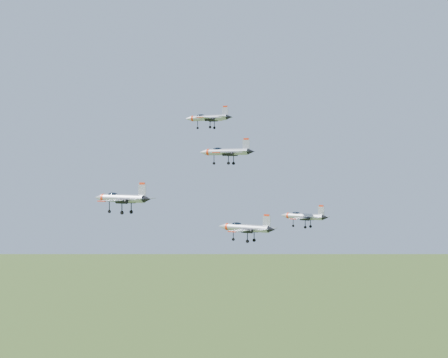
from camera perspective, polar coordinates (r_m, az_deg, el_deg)
The scene contains 5 objects.
jet_lead at distance 135.84m, azimuth -1.50°, elevation 5.62°, with size 11.49×9.62×3.08m.
jet_left_high at distance 117.15m, azimuth 0.16°, elevation 2.51°, with size 11.69×9.74×3.13m.
jet_right_high at distance 104.36m, azimuth -9.38°, elevation -1.73°, with size 12.45×10.23×3.33m.
jet_left_low at distance 120.76m, azimuth 7.27°, elevation -3.39°, with size 10.74×8.89×2.87m.
jet_right_low at distance 102.55m, azimuth 1.97°, elevation -4.47°, with size 11.17×9.17×2.99m.
Camera 1 is at (62.74, -97.90, 134.06)m, focal length 50.00 mm.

